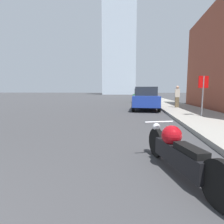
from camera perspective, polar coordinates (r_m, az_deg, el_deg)
sidewalk at (r=40.02m, az=12.91°, el=4.63°), size 3.19×240.00×0.15m
distant_tower at (r=91.70m, az=2.78°, el=25.49°), size 15.15×15.15×61.86m
motorcycle at (r=3.26m, az=20.58°, el=-11.89°), size 0.97×2.30×0.81m
parked_car_blue at (r=13.61m, az=11.04°, el=4.34°), size 2.10×4.27×1.75m
parked_car_green at (r=23.79m, az=9.49°, el=5.32°), size 2.21×4.09×1.79m
parked_car_black at (r=35.95m, az=8.86°, el=5.71°), size 1.96×3.94×1.66m
stop_sign at (r=10.07m, az=27.59°, el=6.72°), size 0.57×0.26×2.05m
pedestrian at (r=14.85m, az=20.50°, el=4.81°), size 0.36×0.24×1.71m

